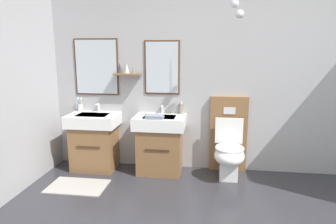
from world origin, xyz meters
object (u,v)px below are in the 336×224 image
(toothbrush_cup, at_px, (80,107))
(folded_hand_towel, at_px, (155,117))
(toilet, at_px, (229,147))
(vanity_sink_right, at_px, (160,143))
(soap_dispenser, at_px, (181,109))
(vanity_sink_left, at_px, (95,140))

(toothbrush_cup, xyz_separation_m, folded_hand_towel, (1.10, -0.31, -0.03))
(toilet, distance_m, toothbrush_cup, 2.07)
(vanity_sink_right, distance_m, toilet, 0.88)
(toilet, distance_m, folded_hand_towel, 1.02)
(toilet, height_order, soap_dispenser, toilet)
(vanity_sink_left, bearing_deg, soap_dispenser, 8.59)
(toothbrush_cup, bearing_deg, soap_dispenser, 0.41)
(vanity_sink_left, distance_m, toothbrush_cup, 0.50)
(vanity_sink_right, xyz_separation_m, folded_hand_towel, (-0.04, -0.14, 0.38))
(toothbrush_cup, height_order, folded_hand_towel, toothbrush_cup)
(vanity_sink_left, xyz_separation_m, folded_hand_towel, (0.85, -0.14, 0.38))
(soap_dispenser, bearing_deg, vanity_sink_right, -145.95)
(toothbrush_cup, bearing_deg, folded_hand_towel, -15.54)
(folded_hand_towel, bearing_deg, soap_dispenser, 46.79)
(folded_hand_towel, bearing_deg, vanity_sink_right, 74.32)
(vanity_sink_right, relative_size, toilet, 0.75)
(soap_dispenser, bearing_deg, toilet, -15.27)
(soap_dispenser, xyz_separation_m, folded_hand_towel, (-0.30, -0.32, -0.05))
(vanity_sink_right, height_order, soap_dispenser, soap_dispenser)
(soap_dispenser, height_order, folded_hand_towel, soap_dispenser)
(vanity_sink_right, bearing_deg, toilet, 0.17)
(vanity_sink_left, distance_m, folded_hand_towel, 0.94)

